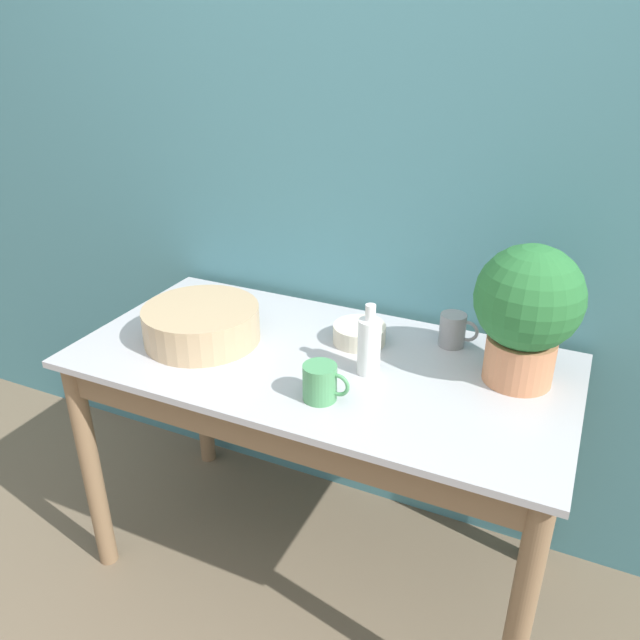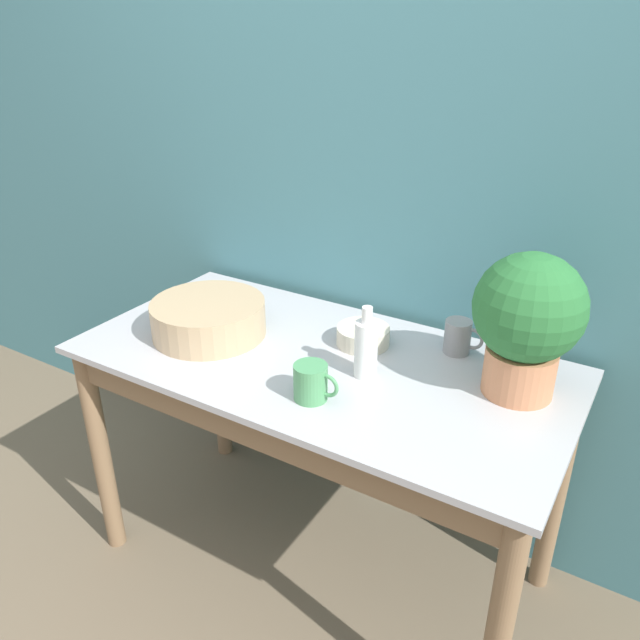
% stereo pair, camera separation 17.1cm
% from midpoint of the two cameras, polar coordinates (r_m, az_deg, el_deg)
% --- Properties ---
extents(ground_plane, '(12.00, 12.00, 0.00)m').
position_cam_midpoint_polar(ground_plane, '(2.07, -2.96, -27.16)').
color(ground_plane, brown).
extents(wall_back, '(6.00, 0.05, 2.40)m').
position_cam_midpoint_polar(wall_back, '(1.95, 8.87, 12.25)').
color(wall_back, teal).
rests_on(wall_back, ground_plane).
extents(counter_table, '(1.40, 0.69, 0.78)m').
position_cam_midpoint_polar(counter_table, '(1.82, 2.26, -7.88)').
color(counter_table, '#846647').
rests_on(counter_table, ground_plane).
extents(potted_plant, '(0.27, 0.27, 0.38)m').
position_cam_midpoint_polar(potted_plant, '(1.62, 21.36, 0.07)').
color(potted_plant, tan).
rests_on(potted_plant, counter_table).
extents(bowl_wash_large, '(0.34, 0.34, 0.11)m').
position_cam_midpoint_polar(bowl_wash_large, '(1.89, -7.62, 0.12)').
color(bowl_wash_large, tan).
rests_on(bowl_wash_large, counter_table).
extents(bottle_tall, '(0.06, 0.06, 0.20)m').
position_cam_midpoint_polar(bottle_tall, '(1.65, 7.19, -2.60)').
color(bottle_tall, white).
rests_on(bottle_tall, counter_table).
extents(mug_green, '(0.12, 0.09, 0.10)m').
position_cam_midpoint_polar(mug_green, '(1.56, 2.36, -5.79)').
color(mug_green, '#4C935B').
rests_on(mug_green, counter_table).
extents(mug_grey, '(0.11, 0.08, 0.10)m').
position_cam_midpoint_polar(mug_grey, '(1.83, 15.19, -1.57)').
color(mug_grey, gray).
rests_on(mug_grey, counter_table).
extents(bowl_small_cream, '(0.16, 0.16, 0.06)m').
position_cam_midpoint_polar(bowl_small_cream, '(1.84, 6.62, -1.51)').
color(bowl_small_cream, beige).
rests_on(bowl_small_cream, counter_table).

